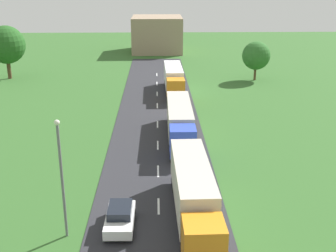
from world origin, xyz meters
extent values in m
cube|color=white|center=(0.00, 33.44, 0.07)|extent=(0.16, 2.40, 0.01)
cube|color=white|center=(0.00, 39.57, 0.07)|extent=(0.16, 2.40, 0.01)
cube|color=white|center=(0.00, 45.78, 0.07)|extent=(0.16, 2.40, 0.01)
cube|color=white|center=(0.00, 52.34, 0.07)|extent=(0.16, 2.40, 0.01)
cube|color=white|center=(0.00, 59.99, 0.07)|extent=(0.16, 2.40, 0.01)
cube|color=white|center=(0.00, 66.11, 0.07)|extent=(0.16, 2.40, 0.01)
cube|color=white|center=(0.00, 72.47, 0.07)|extent=(0.16, 2.40, 0.01)
cube|color=white|center=(0.00, 79.18, 0.07)|extent=(0.16, 2.40, 0.01)
cube|color=orange|center=(2.57, 26.12, 1.86)|extent=(2.49, 2.40, 2.61)
cube|color=black|center=(2.59, 25.00, 2.33)|extent=(2.10, 0.15, 1.15)
cube|color=beige|center=(2.42, 32.66, 2.35)|extent=(2.73, 10.09, 2.97)
cube|color=black|center=(2.42, 32.66, 0.66)|extent=(1.12, 9.55, 0.24)
cylinder|color=black|center=(3.40, 35.69, 0.56)|extent=(0.37, 1.01, 1.00)
cylinder|color=black|center=(1.30, 35.64, 0.56)|extent=(0.37, 1.01, 1.00)
cylinder|color=black|center=(3.37, 36.90, 0.56)|extent=(0.37, 1.01, 1.00)
cylinder|color=black|center=(1.27, 36.85, 0.56)|extent=(0.37, 1.01, 1.00)
cube|color=blue|center=(2.32, 42.14, 1.90)|extent=(2.46, 2.42, 2.68)
cube|color=black|center=(2.31, 41.00, 2.39)|extent=(2.10, 0.12, 1.18)
cube|color=beige|center=(2.38, 49.08, 2.18)|extent=(2.58, 10.82, 2.63)
cube|color=black|center=(2.38, 49.08, 0.66)|extent=(0.98, 10.26, 0.24)
cylinder|color=black|center=(3.37, 41.53, 0.56)|extent=(0.36, 1.00, 1.00)
cylinder|color=black|center=(1.27, 41.55, 0.56)|extent=(0.36, 1.00, 1.00)
cylinder|color=black|center=(3.45, 52.32, 0.56)|extent=(0.36, 1.00, 1.00)
cylinder|color=black|center=(1.35, 52.33, 0.56)|extent=(0.36, 1.00, 1.00)
cylinder|color=black|center=(3.46, 53.61, 0.56)|extent=(0.36, 1.00, 1.00)
cylinder|color=black|center=(1.36, 53.63, 0.56)|extent=(0.36, 1.00, 1.00)
cube|color=orange|center=(2.54, 61.87, 1.90)|extent=(2.47, 2.41, 2.68)
cube|color=black|center=(2.56, 60.74, 2.39)|extent=(2.10, 0.12, 1.18)
cube|color=white|center=(2.47, 68.19, 2.30)|extent=(2.61, 9.60, 2.88)
cube|color=black|center=(2.47, 68.19, 0.66)|extent=(1.01, 9.10, 0.24)
cylinder|color=black|center=(3.60, 61.28, 0.56)|extent=(0.36, 1.00, 1.00)
cylinder|color=black|center=(1.50, 61.26, 0.56)|extent=(0.36, 1.00, 1.00)
cylinder|color=black|center=(3.49, 71.07, 0.56)|extent=(0.36, 1.00, 1.00)
cylinder|color=black|center=(1.39, 71.05, 0.56)|extent=(0.36, 1.00, 1.00)
cylinder|color=black|center=(3.47, 72.22, 0.56)|extent=(0.36, 1.00, 1.00)
cylinder|color=black|center=(1.37, 72.20, 0.56)|extent=(0.36, 1.00, 1.00)
cube|color=white|center=(-2.64, 30.57, 0.73)|extent=(1.94, 4.08, 0.69)
cube|color=black|center=(-2.64, 30.77, 1.35)|extent=(1.61, 2.29, 0.57)
cylinder|color=black|center=(-1.82, 29.18, 0.38)|extent=(0.23, 0.64, 0.64)
cylinder|color=black|center=(-3.51, 29.20, 0.38)|extent=(0.23, 0.64, 0.64)
cylinder|color=black|center=(-1.78, 31.94, 0.38)|extent=(0.23, 0.64, 0.64)
cylinder|color=black|center=(-3.47, 31.96, 0.38)|extent=(0.23, 0.64, 0.64)
cylinder|color=slate|center=(-6.16, 29.82, 3.95)|extent=(0.18, 0.18, 7.89)
sphere|color=silver|center=(-6.16, 29.82, 8.01)|extent=(0.36, 0.36, 0.36)
cylinder|color=#513823|center=(-25.00, 77.15, 1.67)|extent=(0.63, 0.63, 3.35)
sphere|color=#23561E|center=(-25.00, 77.15, 5.71)|extent=(6.30, 6.30, 6.30)
cylinder|color=#513823|center=(16.39, 74.86, 1.19)|extent=(0.39, 0.39, 2.37)
sphere|color=#2D6628|center=(16.39, 74.86, 4.11)|extent=(4.63, 4.63, 4.63)
cube|color=#9E846B|center=(0.16, 104.36, 3.93)|extent=(11.19, 12.17, 7.86)
camera|label=1|loc=(-0.07, 5.04, 16.41)|focal=45.75mm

